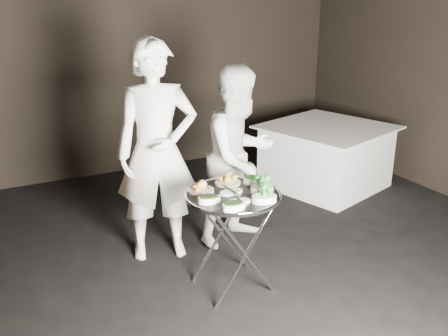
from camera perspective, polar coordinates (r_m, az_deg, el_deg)
name	(u,v)px	position (r m, az deg, el deg)	size (l,w,h in m)	color
floor	(269,313)	(3.85, 5.17, -16.16)	(6.00, 7.00, 0.05)	black
wall_back	(120,54)	(6.42, -11.77, 12.64)	(6.00, 0.05, 3.00)	black
tray_stand	(233,237)	(3.87, 1.03, -7.89)	(0.53, 0.45, 0.77)	silver
serving_tray	(233,195)	(3.72, 1.06, -3.15)	(0.72, 0.72, 0.04)	black
potato_plate_a	(201,188)	(3.76, -2.64, -2.26)	(0.20, 0.20, 0.07)	beige
potato_plate_b	(228,180)	(3.91, 0.44, -1.37)	(0.20, 0.20, 0.07)	beige
greens_bowl	(251,179)	(3.93, 3.10, -1.27)	(0.12, 0.12, 0.07)	white
asparagus_plate_a	(231,191)	(3.73, 0.84, -2.68)	(0.20, 0.12, 0.04)	white
asparagus_plate_b	(239,201)	(3.57, 1.77, -3.73)	(0.18, 0.12, 0.03)	white
spinach_bowl_a	(209,198)	(3.56, -1.68, -3.49)	(0.18, 0.13, 0.07)	white
spinach_bowl_b	(234,205)	(3.45, 1.13, -4.25)	(0.17, 0.11, 0.07)	white
broccoli_bowl_a	(262,188)	(3.76, 4.37, -2.27)	(0.20, 0.16, 0.07)	white
broccoli_bowl_b	(264,197)	(3.59, 4.62, -3.34)	(0.21, 0.17, 0.08)	white
serving_utensils	(231,185)	(3.76, 0.79, -1.93)	(0.58, 0.41, 0.01)	silver
waiter_left	(157,152)	(4.22, -7.68, 1.80)	(0.69, 0.45, 1.89)	white
waiter_right	(240,156)	(4.50, 1.84, 1.37)	(0.79, 0.62, 1.64)	white
dining_table	(326,156)	(6.06, 11.55, 1.33)	(1.30, 1.30, 0.74)	white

